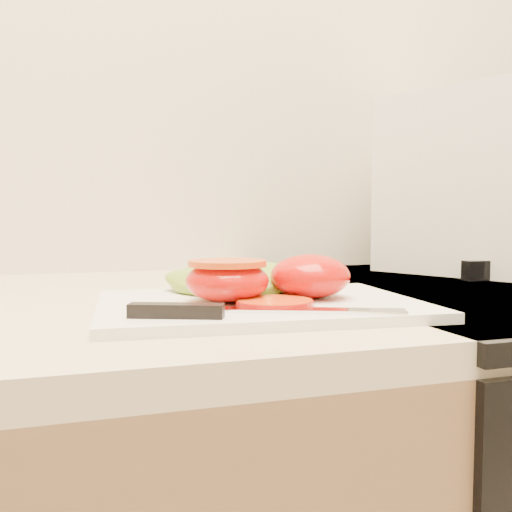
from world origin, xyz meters
name	(u,v)px	position (x,y,z in m)	size (l,w,h in m)	color
cutting_board	(259,305)	(0.06, 1.54, 0.94)	(0.32, 0.23, 0.01)	white
tomato_half_dome	(310,276)	(0.11, 1.54, 0.96)	(0.08, 0.08, 0.05)	red
tomato_half_cut	(227,279)	(0.02, 1.54, 0.96)	(0.08, 0.08, 0.04)	red
tomato_slice_0	(275,303)	(0.06, 1.50, 0.94)	(0.07, 0.07, 0.01)	#E15409
lettuce_leaf_0	(234,279)	(0.05, 1.61, 0.96)	(0.16, 0.11, 0.03)	olive
lettuce_leaf_1	(267,280)	(0.09, 1.61, 0.95)	(0.11, 0.08, 0.02)	olive
knife	(231,311)	(0.01, 1.46, 0.94)	(0.24, 0.08, 0.01)	silver
appliance	(467,185)	(0.52, 1.81, 1.08)	(0.20, 0.25, 0.30)	silver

